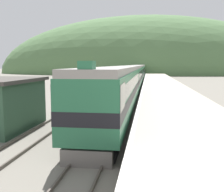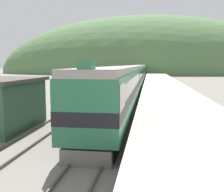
% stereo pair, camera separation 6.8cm
% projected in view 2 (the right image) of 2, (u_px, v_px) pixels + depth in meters
% --- Properties ---
extents(track_main, '(1.52, 180.00, 0.16)m').
position_uv_depth(track_main, '(137.00, 83.00, 61.29)').
color(track_main, '#4C443D').
rests_on(track_main, ground).
extents(track_siding, '(1.52, 180.00, 0.16)m').
position_uv_depth(track_siding, '(119.00, 83.00, 61.89)').
color(track_siding, '#4C443D').
rests_on(track_siding, ground).
extents(platform, '(6.88, 140.00, 1.09)m').
position_uv_depth(platform, '(165.00, 90.00, 40.85)').
color(platform, '#B2A893').
rests_on(platform, ground).
extents(distant_hills, '(146.13, 65.76, 55.70)m').
position_uv_depth(distant_hills, '(144.00, 73.00, 130.48)').
color(distant_hills, '#517547').
rests_on(distant_hills, ground).
extents(express_train_lead_car, '(3.02, 21.91, 4.64)m').
position_uv_depth(express_train_lead_car, '(116.00, 90.00, 21.64)').
color(express_train_lead_car, black).
rests_on(express_train_lead_car, ground).
extents(carriage_second, '(3.01, 20.77, 4.28)m').
position_uv_depth(carriage_second, '(133.00, 77.00, 43.71)').
color(carriage_second, black).
rests_on(carriage_second, ground).
extents(carriage_third, '(3.01, 20.77, 4.28)m').
position_uv_depth(carriage_third, '(138.00, 73.00, 64.99)').
color(carriage_third, black).
rests_on(carriage_third, ground).
extents(carriage_fourth, '(3.01, 20.77, 4.28)m').
position_uv_depth(carriage_fourth, '(141.00, 71.00, 86.27)').
color(carriage_fourth, black).
rests_on(carriage_fourth, ground).
extents(carriage_fifth, '(3.01, 20.77, 4.28)m').
position_uv_depth(carriage_fifth, '(143.00, 70.00, 107.55)').
color(carriage_fifth, black).
rests_on(carriage_fifth, ground).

